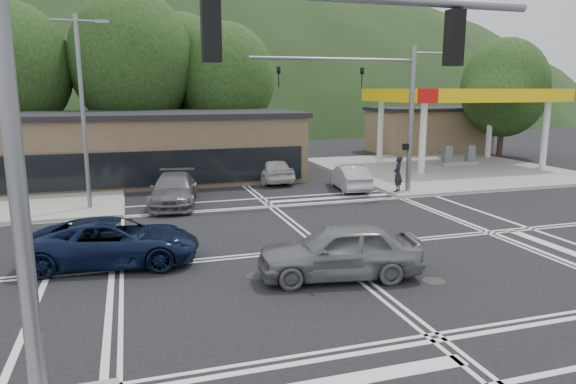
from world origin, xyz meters
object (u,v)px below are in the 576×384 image
object	(u,v)px
car_grey_center	(339,250)
pedestrian	(398,174)
car_queue_a	(349,178)
car_blue_west	(114,242)
car_northbound	(174,190)
car_queue_b	(270,169)

from	to	relation	value
car_grey_center	pedestrian	bearing A→B (deg)	153.10
car_queue_a	pedestrian	bearing A→B (deg)	142.92
car_blue_west	car_northbound	distance (m)	8.91
car_queue_b	car_northbound	size ratio (longest dim) A/B	0.89
car_blue_west	car_grey_center	distance (m)	7.40
car_blue_west	car_queue_a	distance (m)	15.94
car_blue_west	car_queue_a	xyz separation A→B (m)	(12.71, 9.62, -0.06)
car_queue_b	car_northbound	distance (m)	8.07
car_grey_center	pedestrian	size ratio (longest dim) A/B	2.54
car_queue_b	pedestrian	bearing A→B (deg)	130.12
car_queue_b	car_grey_center	bearing A→B (deg)	77.82
car_blue_west	pedestrian	distance (m)	16.57
car_blue_west	car_northbound	bearing A→B (deg)	-8.93
car_blue_west	car_queue_b	size ratio (longest dim) A/B	1.16
car_queue_a	car_queue_b	world-z (taller)	car_queue_b
pedestrian	car_queue_a	bearing A→B (deg)	-89.43
car_grey_center	car_queue_a	size ratio (longest dim) A/B	1.17
car_blue_west	car_grey_center	xyz separation A→B (m)	(6.61, -3.32, 0.09)
car_queue_b	pedestrian	xyz separation A→B (m)	(5.71, -5.87, 0.32)
car_queue_a	car_blue_west	bearing A→B (deg)	44.87
car_grey_center	car_northbound	world-z (taller)	car_grey_center
car_queue_b	car_blue_west	bearing A→B (deg)	52.22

